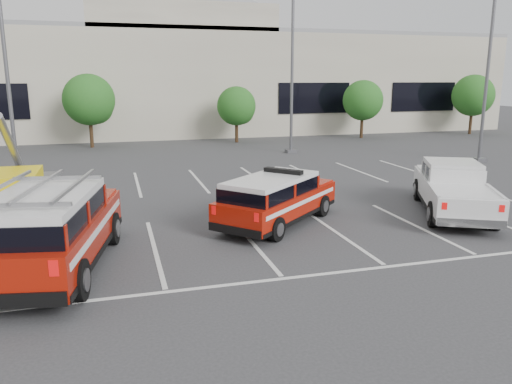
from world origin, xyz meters
TOP-DOWN VIEW (x-y plane):
  - ground at (0.00, 0.00)m, footprint 120.00×120.00m
  - stall_markings at (0.00, 4.50)m, footprint 23.00×15.00m
  - convention_building at (0.18, 31.86)m, footprint 60.00×16.99m
  - tree_mid_left at (-4.91, 22.05)m, footprint 3.37×3.37m
  - tree_mid_right at (5.09, 22.05)m, footprint 2.77×2.77m
  - tree_right at (15.09, 22.05)m, footprint 3.07×3.07m
  - tree_far_right at (25.09, 22.05)m, footprint 3.37×3.37m
  - light_pole_left at (-8.00, 12.00)m, footprint 0.90×0.60m
  - light_pole_mid at (7.00, 16.00)m, footprint 0.90×0.60m
  - light_pole_right at (16.00, 10.00)m, footprint 0.90×0.60m
  - fire_chief_suv at (1.24, 1.42)m, footprint 4.84×4.62m
  - white_pickup at (7.49, 1.06)m, footprint 4.26×5.90m
  - ladder_suv at (-5.18, -0.88)m, footprint 3.27×6.04m
  - utility_rig at (-7.03, 4.31)m, footprint 3.49×4.23m

SIDE VIEW (x-z plane):
  - ground at x=0.00m, z-range 0.00..0.00m
  - stall_markings at x=0.00m, z-range 0.00..0.01m
  - white_pickup at x=7.49m, z-range -0.18..1.55m
  - fire_chief_suv at x=1.24m, z-range -0.16..1.57m
  - utility_rig at x=-7.03m, z-range -1.07..2.49m
  - ladder_suv at x=-5.18m, z-range -0.23..2.03m
  - tree_mid_right at x=5.09m, z-range 0.51..4.50m
  - tree_right at x=15.09m, z-range 0.56..4.98m
  - tree_mid_left at x=-4.91m, z-range 0.62..5.46m
  - tree_far_right at x=25.09m, z-range 0.62..5.46m
  - convention_building at x=0.18m, z-range -1.88..11.32m
  - light_pole_left at x=-8.00m, z-range 0.07..10.31m
  - light_pole_mid at x=7.00m, z-range 0.07..10.31m
  - light_pole_right at x=16.00m, z-range 0.07..10.31m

